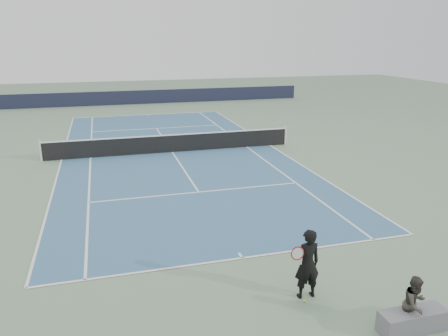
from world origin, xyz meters
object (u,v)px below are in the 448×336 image
object	(u,v)px
tennis_ball	(304,301)
spectator_bench	(414,312)
tennis_net	(172,143)
tennis_player	(307,264)

from	to	relation	value
tennis_ball	spectator_bench	size ratio (longest dim) A/B	0.04
tennis_net	spectator_bench	bearing A→B (deg)	-81.26
tennis_net	spectator_bench	size ratio (longest dim) A/B	8.61
tennis_net	tennis_ball	world-z (taller)	tennis_net
spectator_bench	tennis_player	bearing A→B (deg)	132.37
tennis_ball	tennis_net	bearing A→B (deg)	92.94
tennis_player	tennis_ball	distance (m)	0.85
tennis_player	tennis_ball	bearing A→B (deg)	-121.09
spectator_bench	tennis_net	bearing A→B (deg)	98.74
tennis_net	tennis_player	size ratio (longest dim) A/B	7.59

